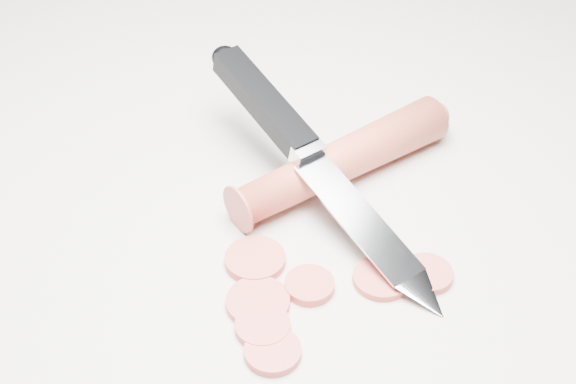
% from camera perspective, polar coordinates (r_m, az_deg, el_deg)
% --- Properties ---
extents(ground, '(2.40, 2.40, 0.00)m').
position_cam_1_polar(ground, '(0.56, 3.57, -2.99)').
color(ground, beige).
rests_on(ground, ground).
extents(carrot, '(0.11, 0.18, 0.03)m').
position_cam_1_polar(carrot, '(0.60, 3.86, 2.27)').
color(carrot, '#C1412E').
rests_on(carrot, ground).
extents(carrot_slice_0, '(0.04, 0.04, 0.01)m').
position_cam_1_polar(carrot_slice_0, '(0.52, -2.15, -7.82)').
color(carrot_slice_0, '#C4473D').
rests_on(carrot_slice_0, ground).
extents(carrot_slice_1, '(0.03, 0.03, 0.01)m').
position_cam_1_polar(carrot_slice_1, '(0.50, -1.81, -9.51)').
color(carrot_slice_1, '#C4473D').
rests_on(carrot_slice_1, ground).
extents(carrot_slice_2, '(0.04, 0.04, 0.01)m').
position_cam_1_polar(carrot_slice_2, '(0.53, 6.66, -6.09)').
color(carrot_slice_2, '#C4473D').
rests_on(carrot_slice_2, ground).
extents(carrot_slice_3, '(0.03, 0.03, 0.01)m').
position_cam_1_polar(carrot_slice_3, '(0.52, 1.53, -6.65)').
color(carrot_slice_3, '#C4473D').
rests_on(carrot_slice_3, ground).
extents(carrot_slice_4, '(0.03, 0.03, 0.01)m').
position_cam_1_polar(carrot_slice_4, '(0.54, 9.85, -5.76)').
color(carrot_slice_4, '#C4473D').
rests_on(carrot_slice_4, ground).
extents(carrot_slice_5, '(0.04, 0.04, 0.01)m').
position_cam_1_polar(carrot_slice_5, '(0.54, -2.35, -4.83)').
color(carrot_slice_5, '#C4473D').
rests_on(carrot_slice_5, ground).
extents(carrot_slice_6, '(0.03, 0.03, 0.01)m').
position_cam_1_polar(carrot_slice_6, '(0.49, -1.09, -11.26)').
color(carrot_slice_6, '#C4473D').
rests_on(carrot_slice_6, ground).
extents(kitchen_knife, '(0.25, 0.15, 0.07)m').
position_cam_1_polar(kitchen_knife, '(0.56, 2.34, 1.99)').
color(kitchen_knife, silver).
rests_on(kitchen_knife, ground).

